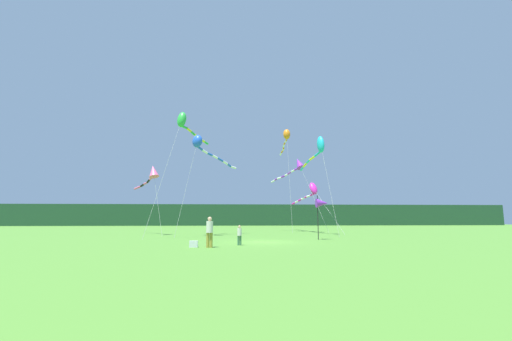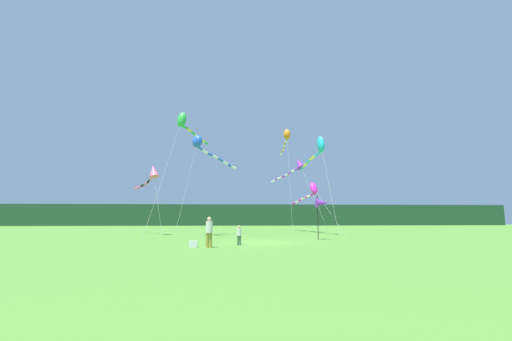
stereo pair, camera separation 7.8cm
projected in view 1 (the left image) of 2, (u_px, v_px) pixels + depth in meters
The scene contains 13 objects.
ground_plane at pixel (262, 242), 22.90m from camera, with size 120.00×120.00×0.00m, color #4C842D.
distant_treeline at pixel (242, 215), 67.65m from camera, with size 108.00×3.24×4.15m, color #1E4228.
person_adult at pixel (210, 230), 18.91m from camera, with size 0.37×0.37×1.70m.
person_child at pixel (239, 234), 20.39m from camera, with size 0.26×0.26×1.19m.
cooler_box at pixel (194, 244), 19.00m from camera, with size 0.46×0.31×0.36m, color silver.
banner_flag_pole at pixel (322, 204), 25.60m from camera, with size 0.90×0.70×3.33m.
kite_blue at pixel (202, 145), 30.82m from camera, with size 5.10×6.04×9.11m.
kite_purple at pixel (297, 165), 39.18m from camera, with size 5.01×8.35×8.63m.
kite_magenta at pixel (311, 190), 37.49m from camera, with size 3.58×8.72×5.62m.
kite_green at pixel (184, 123), 30.55m from camera, with size 4.36×6.98×11.16m.
kite_cyan at pixel (319, 148), 33.03m from camera, with size 1.60×8.33×9.57m.
kite_rainbow at pixel (152, 173), 32.47m from camera, with size 4.13×5.22×6.72m.
kite_orange at pixel (286, 137), 40.23m from camera, with size 0.84×7.92×12.02m.
Camera 1 is at (-2.04, -23.26, 1.70)m, focal length 23.69 mm.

